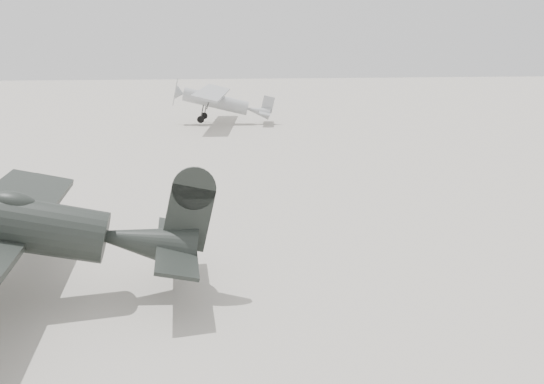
{
  "coord_description": "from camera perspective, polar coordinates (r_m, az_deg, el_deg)",
  "views": [
    {
      "loc": [
        -0.89,
        -13.53,
        5.88
      ],
      "look_at": [
        1.07,
        1.96,
        1.5
      ],
      "focal_mm": 35.0,
      "sensor_mm": 36.0,
      "label": 1
    }
  ],
  "objects": [
    {
      "name": "ground",
      "position": [
        14.78,
        -3.19,
        -7.8
      ],
      "size": [
        160.0,
        160.0,
        0.0
      ],
      "primitive_type": "plane",
      "color": "#A8A295",
      "rests_on": "ground"
    },
    {
      "name": "lowwing_monoplane",
      "position": [
        13.32,
        -24.1,
        -3.55
      ],
      "size": [
        7.59,
        10.57,
        3.42
      ],
      "rotation": [
        0.0,
        0.24,
        0.05
      ],
      "color": "black",
      "rests_on": "ground"
    },
    {
      "name": "highwing_monoplane",
      "position": [
        40.59,
        -5.63,
        9.91
      ],
      "size": [
        7.47,
        10.5,
        2.96
      ],
      "rotation": [
        0.0,
        0.23,
        -0.13
      ],
      "color": "gray",
      "rests_on": "ground"
    }
  ]
}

